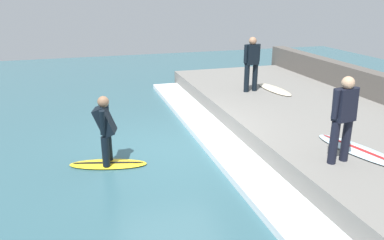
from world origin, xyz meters
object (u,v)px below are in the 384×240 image
at_px(surfboard_waiting_near, 275,89).
at_px(surfboard_waiting_far, 359,150).
at_px(surfer_waiting_near, 252,61).
at_px(surfer_waiting_far, 344,115).
at_px(surfer_riding, 105,127).
at_px(surfboard_riding, 108,164).

bearing_deg(surfboard_waiting_near, surfboard_waiting_far, -98.94).
bearing_deg(surfer_waiting_near, surfer_waiting_far, -97.23).
xyz_separation_m(surfer_waiting_near, surfboard_waiting_far, (0.04, -4.90, -0.91)).
xyz_separation_m(surfer_riding, surfer_waiting_far, (4.01, -2.22, 0.57)).
height_order(surfer_riding, surfboard_waiting_near, surfer_riding).
distance_m(surfboard_waiting_near, surfboard_waiting_far, 4.85).
xyz_separation_m(surfboard_riding, surfboard_waiting_far, (4.70, -1.97, 0.55)).
bearing_deg(surfboard_waiting_near, surfer_waiting_near, 172.25).
xyz_separation_m(surfer_waiting_near, surfboard_waiting_near, (0.80, -0.11, -0.91)).
bearing_deg(surfer_waiting_far, surfer_riding, 151.08).
bearing_deg(surfboard_waiting_far, surfer_waiting_far, -160.47).
distance_m(surfer_riding, surfer_waiting_far, 4.62).
distance_m(surfer_waiting_near, surfboard_waiting_near, 1.22).
xyz_separation_m(surfer_riding, surfer_waiting_near, (4.66, 2.93, 0.61)).
relative_size(surfer_waiting_near, surfboard_waiting_near, 0.96).
relative_size(surfboard_riding, surfer_waiting_far, 1.07).
bearing_deg(surfer_riding, surfer_waiting_near, 32.17).
bearing_deg(surfer_waiting_far, surfboard_waiting_near, 73.97).
xyz_separation_m(surfboard_waiting_near, surfboard_waiting_far, (-0.75, -4.79, 0.00)).
height_order(surfer_waiting_near, surfer_waiting_far, surfer_waiting_near).
relative_size(surfboard_riding, surfboard_waiting_near, 0.99).
xyz_separation_m(surfer_riding, surfboard_waiting_near, (5.46, 2.83, -0.30)).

